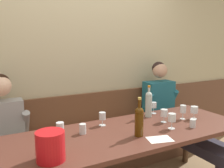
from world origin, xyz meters
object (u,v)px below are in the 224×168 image
at_px(person_right_seat, 10,155).
at_px(wine_glass_center_front, 172,118).
at_px(ice_bucket, 50,146).
at_px(wine_glass_near_bucket, 194,110).
at_px(wine_glass_mid_left, 154,106).
at_px(wine_glass_by_bottle, 164,114).
at_px(wine_glass_right_end, 183,110).
at_px(wine_glass_mid_right, 60,127).
at_px(dining_table, 125,139).
at_px(wall_bench, 93,149).
at_px(wine_bottle_amber_mid, 149,103).
at_px(wine_bottle_green_tall, 139,120).
at_px(water_tumbler_center, 193,123).
at_px(person_center_right_seat, 177,119).
at_px(water_tumbler_left, 83,129).
at_px(wine_glass_center_rear, 102,116).

relative_size(person_right_seat, wine_glass_center_front, 8.82).
distance_m(ice_bucket, wine_glass_near_bucket, 1.62).
xyz_separation_m(ice_bucket, wine_glass_mid_left, (1.35, 0.58, -0.01)).
distance_m(wine_glass_near_bucket, wine_glass_by_bottle, 0.37).
distance_m(wine_glass_center_front, wine_glass_right_end, 0.35).
bearing_deg(wine_glass_mid_left, wine_glass_center_front, -108.40).
height_order(ice_bucket, wine_glass_mid_left, ice_bucket).
bearing_deg(person_right_seat, wine_glass_mid_right, -26.67).
bearing_deg(dining_table, wine_glass_mid_left, 29.88).
bearing_deg(wall_bench, wine_glass_by_bottle, -54.47).
bearing_deg(wine_bottle_amber_mid, person_right_seat, 178.01).
distance_m(wine_bottle_green_tall, wine_glass_mid_left, 0.73).
bearing_deg(person_right_seat, water_tumbler_center, -18.29).
distance_m(wall_bench, wine_bottle_green_tall, 1.08).
xyz_separation_m(person_center_right_seat, wine_glass_mid_right, (-1.55, -0.23, 0.22)).
distance_m(ice_bucket, water_tumbler_left, 0.54).
distance_m(dining_table, person_right_seat, 1.03).
relative_size(wine_bottle_amber_mid, water_tumbler_center, 4.41).
relative_size(wine_glass_by_bottle, water_tumbler_center, 1.72).
xyz_separation_m(wine_glass_center_rear, water_tumbler_center, (0.75, -0.47, -0.05)).
bearing_deg(wine_glass_center_front, wine_bottle_green_tall, -179.65).
xyz_separation_m(dining_table, wine_bottle_amber_mid, (0.47, 0.27, 0.23)).
bearing_deg(wine_glass_right_end, wine_glass_near_bucket, -24.78).
height_order(wine_glass_near_bucket, wine_glass_mid_right, wine_glass_mid_right).
height_order(wine_glass_by_bottle, water_tumbler_center, wine_glass_by_bottle).
bearing_deg(person_right_seat, wine_glass_by_bottle, -10.87).
distance_m(ice_bucket, wine_glass_right_end, 1.52).
distance_m(dining_table, wine_glass_center_rear, 0.32).
relative_size(wine_glass_mid_right, water_tumbler_center, 1.82).
relative_size(wine_bottle_green_tall, wine_glass_center_rear, 2.60).
xyz_separation_m(wall_bench, wine_glass_near_bucket, (0.86, -0.76, 0.56)).
height_order(dining_table, wine_glass_center_rear, wine_glass_center_rear).
xyz_separation_m(wine_glass_center_rear, wine_glass_mid_right, (-0.47, -0.13, 0.01)).
height_order(wall_bench, person_center_right_seat, person_center_right_seat).
xyz_separation_m(wine_glass_center_rear, wine_glass_right_end, (0.85, -0.23, 0.01)).
bearing_deg(wine_glass_center_front, wall_bench, 116.28).
bearing_deg(water_tumbler_center, ice_bucket, -179.03).
height_order(wine_glass_near_bucket, wine_glass_mid_left, wine_glass_near_bucket).
bearing_deg(water_tumbler_left, wine_glass_near_bucket, -7.56).
height_order(ice_bucket, wine_glass_by_bottle, ice_bucket).
height_order(ice_bucket, wine_bottle_green_tall, wine_bottle_green_tall).
xyz_separation_m(person_center_right_seat, wine_bottle_amber_mid, (-0.50, -0.08, 0.28)).
height_order(wine_bottle_amber_mid, wine_glass_by_bottle, wine_bottle_amber_mid).
relative_size(wine_glass_center_rear, wine_glass_mid_right, 0.93).
xyz_separation_m(water_tumbler_left, water_tumbler_center, (1.01, -0.35, -0.01)).
xyz_separation_m(wine_bottle_amber_mid, wine_glass_center_front, (-0.04, -0.42, -0.05)).
height_order(wine_bottle_amber_mid, water_tumbler_left, wine_bottle_amber_mid).
relative_size(wine_glass_mid_left, water_tumbler_left, 1.46).
bearing_deg(wine_glass_center_front, dining_table, 161.65).
height_order(wall_bench, ice_bucket, ice_bucket).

